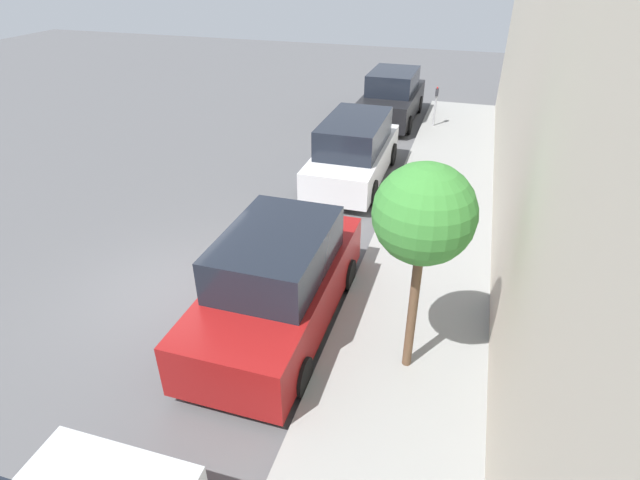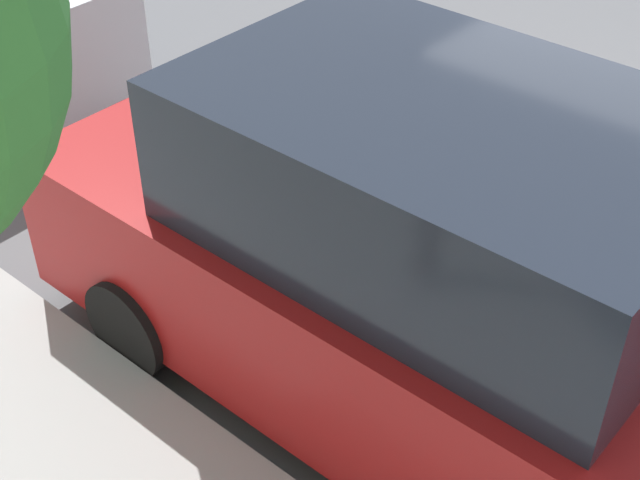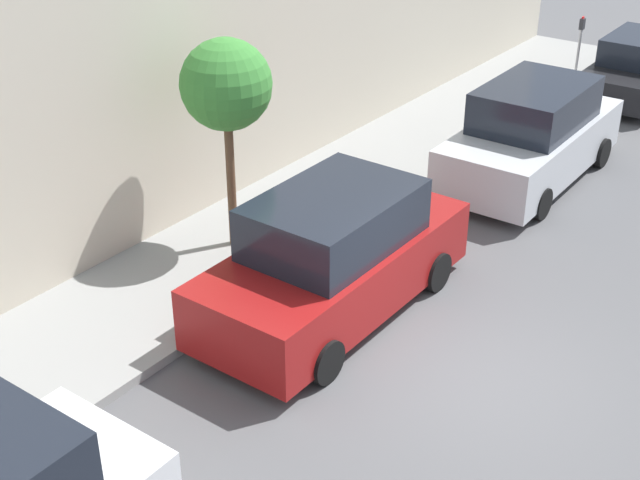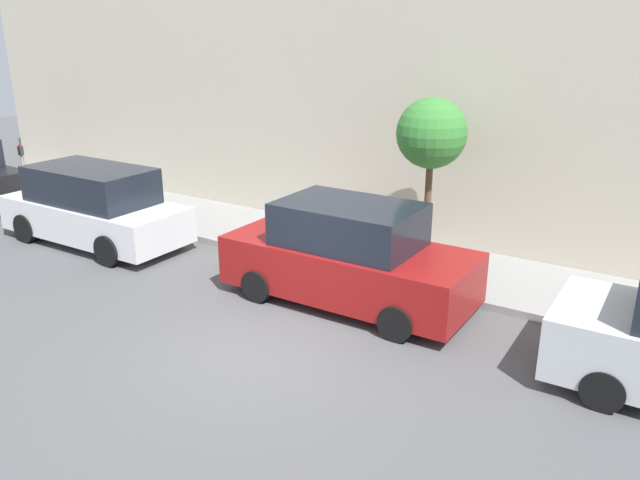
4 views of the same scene
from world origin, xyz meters
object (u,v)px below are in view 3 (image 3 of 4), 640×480
at_px(parked_suv_second, 532,136).
at_px(parking_meter_near, 580,38).
at_px(parked_suv_third, 334,258).
at_px(street_tree, 226,86).

height_order(parked_suv_second, parking_meter_near, parked_suv_second).
relative_size(parked_suv_second, parking_meter_near, 3.33).
distance_m(parked_suv_second, parked_suv_third, 6.29).
xyz_separation_m(parked_suv_second, parked_suv_third, (0.29, 6.29, -0.00)).
bearing_deg(parked_suv_third, parked_suv_second, -92.67).
bearing_deg(parked_suv_second, parking_meter_near, -75.32).
distance_m(parked_suv_third, street_tree, 3.25).
distance_m(parked_suv_third, parking_meter_near, 13.22).
bearing_deg(parked_suv_third, parking_meter_near, -83.48).
bearing_deg(parking_meter_near, parked_suv_third, 96.52).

